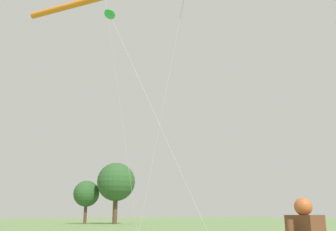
{
  "coord_description": "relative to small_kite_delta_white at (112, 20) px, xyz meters",
  "views": [
    {
      "loc": [
        -8.65,
        -2.47,
        1.53
      ],
      "look_at": [
        -0.83,
        9.82,
        5.4
      ],
      "focal_mm": 39.77,
      "sensor_mm": 36.0,
      "label": 1
    }
  ],
  "objects": [
    {
      "name": "tree_oak_left",
      "position": [
        21.26,
        45.67,
        -1.62
      ],
      "size": [
        6.24,
        6.24,
        9.8
      ],
      "color": "#513823",
      "rests_on": "ground"
    },
    {
      "name": "tree_shrub_far",
      "position": [
        17.75,
        49.65,
        -3.44
      ],
      "size": [
        4.28,
        4.28,
        6.99
      ],
      "color": "#513823",
      "rests_on": "ground"
    },
    {
      "name": "small_kite_delta_white",
      "position": [
        0.0,
        0.0,
        0.0
      ],
      "size": [
        3.3,
        2.71,
        8.6
      ],
      "rotation": [
        0.0,
        0.0,
        -2.04
      ],
      "color": "green",
      "rests_on": "ground"
    }
  ]
}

